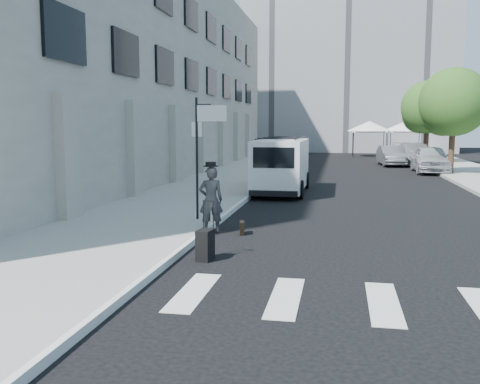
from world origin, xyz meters
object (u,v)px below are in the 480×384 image
at_px(businessman, 211,200).
at_px(parked_car_a, 430,159).
at_px(parked_car_c, 414,154).
at_px(cargo_van, 282,165).
at_px(suitcase, 205,245).
at_px(briefcase, 242,228).
at_px(parked_car_b, 391,156).

relative_size(businessman, parked_car_a, 0.37).
bearing_deg(parked_car_c, cargo_van, -121.62).
distance_m(businessman, suitcase, 2.94).
bearing_deg(parked_car_c, suitcase, -113.05).
distance_m(briefcase, cargo_van, 9.05).
distance_m(suitcase, parked_car_b, 28.74).
bearing_deg(suitcase, parked_car_b, 83.77).
distance_m(parked_car_a, parked_car_b, 5.59).
relative_size(briefcase, suitcase, 0.35).
distance_m(suitcase, parked_car_c, 30.10).
height_order(cargo_van, parked_car_a, cargo_van).
bearing_deg(parked_car_a, suitcase, -108.36).
relative_size(suitcase, parked_car_c, 0.23).
bearing_deg(businessman, parked_car_c, -129.70).
bearing_deg(parked_car_b, parked_car_c, 24.99).
bearing_deg(parked_car_a, cargo_van, -124.12).
relative_size(suitcase, parked_car_b, 0.30).
relative_size(briefcase, parked_car_a, 0.09).
bearing_deg(businessman, cargo_van, -117.38).
height_order(briefcase, parked_car_c, parked_car_c).
xyz_separation_m(businessman, parked_car_c, (8.59, 26.17, -0.10)).
distance_m(businessman, cargo_van, 9.05).
bearing_deg(briefcase, parked_car_a, 57.33).
height_order(briefcase, cargo_van, cargo_van).
bearing_deg(parked_car_c, parked_car_b, -157.66).
distance_m(businessman, parked_car_a, 21.73).
distance_m(briefcase, suitcase, 2.85).
relative_size(cargo_van, parked_car_a, 1.22).
distance_m(briefcase, parked_car_c, 27.31).
height_order(businessman, parked_car_a, businessman).
height_order(suitcase, parked_car_a, parked_car_a).
height_order(parked_car_a, parked_car_c, parked_car_a).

